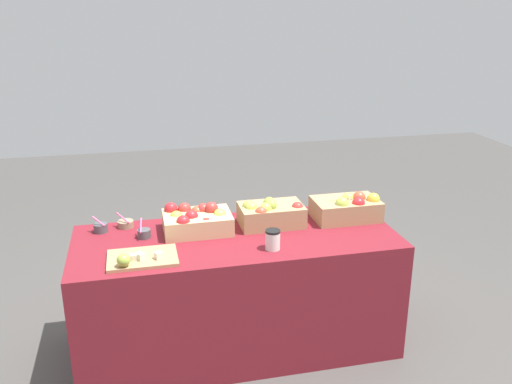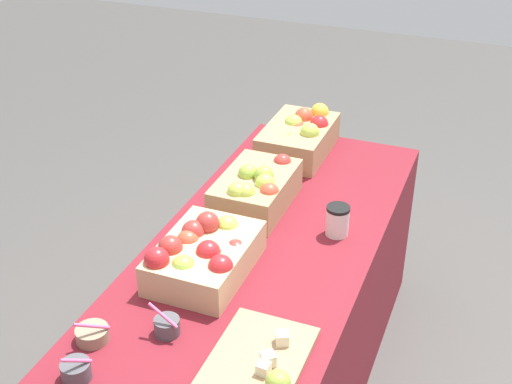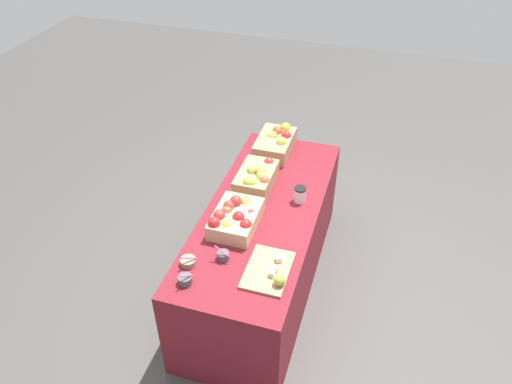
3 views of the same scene
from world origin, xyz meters
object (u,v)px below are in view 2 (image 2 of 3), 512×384
apple_crate_middle (256,189)px  coffee_cup (338,221)px  cutting_board_front (261,363)px  sample_bowl_far (92,334)px  sample_bowl_near (167,326)px  apple_crate_left (299,136)px  apple_crate_right (204,254)px  sample_bowl_mid (76,370)px

apple_crate_middle → coffee_cup: apple_crate_middle is taller
cutting_board_front → sample_bowl_far: size_ratio=3.64×
cutting_board_front → sample_bowl_near: (0.03, 0.31, 0.01)m
apple_crate_left → cutting_board_front: apple_crate_left is taller
apple_crate_right → sample_bowl_near: bearing=-175.1°
apple_crate_left → sample_bowl_mid: size_ratio=3.96×
coffee_cup → apple_crate_right: bearing=137.8°
apple_crate_right → sample_bowl_far: bearing=158.9°
apple_crate_right → coffee_cup: 0.52m
apple_crate_right → sample_bowl_near: apple_crate_right is taller
sample_bowl_near → sample_bowl_far: sample_bowl_near is taller
apple_crate_middle → coffee_cup: size_ratio=3.42×
sample_bowl_mid → sample_bowl_far: bearing=16.8°
sample_bowl_near → sample_bowl_far: 0.22m
cutting_board_front → sample_bowl_near: bearing=84.0°
cutting_board_front → apple_crate_left: bearing=14.0°
sample_bowl_mid → coffee_cup: (0.95, -0.46, 0.03)m
cutting_board_front → coffee_cup: size_ratio=3.26×
apple_crate_left → apple_crate_right: (-0.96, 0.01, -0.01)m
sample_bowl_near → sample_bowl_mid: 0.29m
apple_crate_left → sample_bowl_far: 1.38m
apple_crate_right → sample_bowl_far: apple_crate_right is taller
apple_crate_middle → sample_bowl_near: (-0.77, -0.02, -0.05)m
apple_crate_left → sample_bowl_far: (-1.37, 0.17, -0.05)m
sample_bowl_mid → sample_bowl_near: bearing=-29.9°
sample_bowl_near → cutting_board_front: bearing=-96.0°
apple_crate_left → apple_crate_right: bearing=179.3°
apple_crate_right → sample_bowl_mid: 0.58m
apple_crate_middle → cutting_board_front: size_ratio=1.05×
apple_crate_middle → apple_crate_right: (-0.45, 0.01, -0.01)m
apple_crate_middle → cutting_board_front: bearing=-157.7°
apple_crate_right → sample_bowl_far: size_ratio=3.96×
apple_crate_left → cutting_board_front: size_ratio=1.11×
apple_crate_left → sample_bowl_mid: apple_crate_left is taller
apple_crate_left → sample_bowl_near: apple_crate_left is taller
apple_crate_middle → sample_bowl_near: 0.77m
sample_bowl_near → sample_bowl_mid: (-0.25, 0.14, 0.00)m
sample_bowl_far → cutting_board_front: bearing=-81.6°
apple_crate_middle → sample_bowl_near: bearing=-178.5°
cutting_board_front → sample_bowl_mid: sample_bowl_mid is taller
apple_crate_left → sample_bowl_mid: 1.52m
cutting_board_front → sample_bowl_mid: 0.50m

